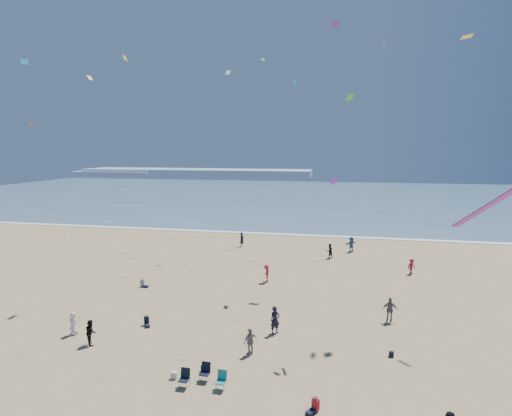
# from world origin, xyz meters

# --- Properties ---
(ocean) EXTENTS (220.00, 100.00, 0.06)m
(ocean) POSITION_xyz_m (0.00, 95.00, 0.03)
(ocean) COLOR #476B84
(ocean) RESTS_ON ground
(surf_line) EXTENTS (220.00, 1.20, 0.08)m
(surf_line) POSITION_xyz_m (0.00, 45.00, 0.04)
(surf_line) COLOR white
(surf_line) RESTS_ON ground
(headland_far) EXTENTS (110.00, 20.00, 3.20)m
(headland_far) POSITION_xyz_m (-60.00, 170.00, 1.60)
(headland_far) COLOR #7A8EA8
(headland_far) RESTS_ON ground
(headland_near) EXTENTS (40.00, 14.00, 2.00)m
(headland_near) POSITION_xyz_m (-100.00, 165.00, 1.00)
(headland_near) COLOR #7A8EA8
(headland_near) RESTS_ON ground
(standing_flyers) EXTENTS (34.20, 36.36, 1.93)m
(standing_flyers) POSITION_xyz_m (4.75, 20.77, 0.87)
(standing_flyers) COLOR silver
(standing_flyers) RESTS_ON ground
(seated_group) EXTENTS (17.93, 21.39, 0.84)m
(seated_group) POSITION_xyz_m (-0.66, 7.61, 0.42)
(seated_group) COLOR silver
(seated_group) RESTS_ON ground
(chair_cluster) EXTENTS (2.63, 1.42, 1.00)m
(chair_cluster) POSITION_xyz_m (-0.45, 5.63, 0.50)
(chair_cluster) COLOR black
(chair_cluster) RESTS_ON ground
(white_tote) EXTENTS (0.35, 0.20, 0.40)m
(white_tote) POSITION_xyz_m (-2.28, 6.00, 0.20)
(white_tote) COLOR silver
(white_tote) RESTS_ON ground
(black_backpack) EXTENTS (0.30, 0.22, 0.38)m
(black_backpack) POSITION_xyz_m (-0.88, 7.01, 0.19)
(black_backpack) COLOR black
(black_backpack) RESTS_ON ground
(navy_bag) EXTENTS (0.28, 0.18, 0.34)m
(navy_bag) POSITION_xyz_m (9.97, 10.88, 0.17)
(navy_bag) COLOR black
(navy_bag) RESTS_ON ground
(kites_aloft) EXTENTS (41.20, 38.34, 30.77)m
(kites_aloft) POSITION_xyz_m (9.72, 13.75, 14.52)
(kites_aloft) COLOR white
(kites_aloft) RESTS_ON ground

